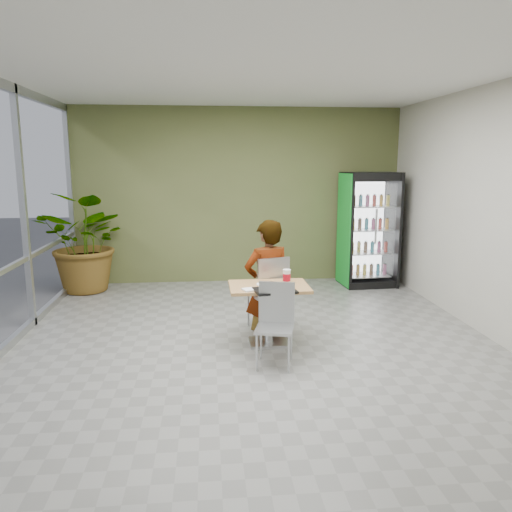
# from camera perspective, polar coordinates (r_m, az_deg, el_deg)

# --- Properties ---
(ground) EXTENTS (7.00, 7.00, 0.00)m
(ground) POSITION_cam_1_polar(r_m,az_deg,el_deg) (6.16, 0.09, -10.46)
(ground) COLOR gray
(ground) RESTS_ON ground
(room_envelope) EXTENTS (6.00, 7.00, 3.20)m
(room_envelope) POSITION_cam_1_polar(r_m,az_deg,el_deg) (5.78, 0.09, 4.51)
(room_envelope) COLOR #BAB5A8
(room_envelope) RESTS_ON ground
(dining_table) EXTENTS (0.97, 0.68, 0.75)m
(dining_table) POSITION_cam_1_polar(r_m,az_deg,el_deg) (6.12, 1.48, -5.31)
(dining_table) COLOR tan
(dining_table) RESTS_ON ground
(chair_far) EXTENTS (0.56, 0.57, 1.01)m
(chair_far) POSITION_cam_1_polar(r_m,az_deg,el_deg) (6.59, 1.64, -3.63)
(chair_far) COLOR #ACAEB0
(chair_far) RESTS_ON ground
(chair_near) EXTENTS (0.49, 0.49, 0.91)m
(chair_near) POSITION_cam_1_polar(r_m,az_deg,el_deg) (5.57, 2.26, -6.98)
(chair_near) COLOR #ACAEB0
(chair_near) RESTS_ON ground
(seated_woman) EXTENTS (0.76, 0.61, 1.79)m
(seated_woman) POSITION_cam_1_polar(r_m,az_deg,el_deg) (6.64, 1.31, -3.50)
(seated_woman) COLOR black
(seated_woman) RESTS_ON ground
(pizza_plate) EXTENTS (0.35, 0.35, 0.03)m
(pizza_plate) POSITION_cam_1_polar(r_m,az_deg,el_deg) (6.09, 1.26, -3.15)
(pizza_plate) COLOR white
(pizza_plate) RESTS_ON dining_table
(soda_cup) EXTENTS (0.10, 0.10, 0.17)m
(soda_cup) POSITION_cam_1_polar(r_m,az_deg,el_deg) (6.15, 3.53, -2.37)
(soda_cup) COLOR white
(soda_cup) RESTS_ON dining_table
(napkin_stack) EXTENTS (0.19, 0.19, 0.02)m
(napkin_stack) POSITION_cam_1_polar(r_m,az_deg,el_deg) (5.82, -0.76, -3.86)
(napkin_stack) COLOR white
(napkin_stack) RESTS_ON dining_table
(cafeteria_tray) EXTENTS (0.52, 0.41, 0.03)m
(cafeteria_tray) POSITION_cam_1_polar(r_m,az_deg,el_deg) (5.77, 2.17, -3.95)
(cafeteria_tray) COLOR black
(cafeteria_tray) RESTS_ON dining_table
(beverage_fridge) EXTENTS (0.98, 0.77, 2.04)m
(beverage_fridge) POSITION_cam_1_polar(r_m,az_deg,el_deg) (9.21, 12.75, 2.97)
(beverage_fridge) COLOR black
(beverage_fridge) RESTS_ON ground
(potted_plant) EXTENTS (1.98, 1.88, 1.74)m
(potted_plant) POSITION_cam_1_polar(r_m,az_deg,el_deg) (9.04, -18.65, 1.54)
(potted_plant) COLOR #245A29
(potted_plant) RESTS_ON ground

